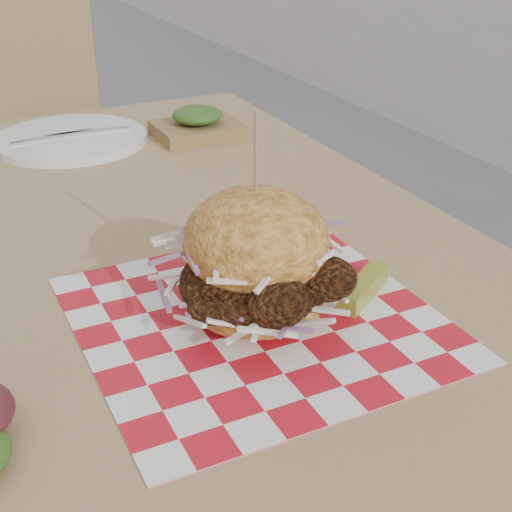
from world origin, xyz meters
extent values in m
plane|color=gray|center=(0.00, 0.00, 0.00)|extent=(80.00, 80.00, 0.00)
cube|color=tan|center=(-0.15, -0.26, 0.73)|extent=(0.80, 1.20, 0.04)
cylinder|color=#333338|center=(0.19, 0.28, 0.35)|extent=(0.05, 0.05, 0.71)
cube|color=tan|center=(-0.15, 0.59, 0.45)|extent=(0.53, 0.53, 0.04)
cube|color=tan|center=(-0.08, 0.78, 0.70)|extent=(0.41, 0.17, 0.50)
cylinder|color=#333338|center=(-0.03, 0.36, 0.21)|extent=(0.03, 0.03, 0.43)
cylinder|color=#333338|center=(0.08, 0.70, 0.21)|extent=(0.03, 0.03, 0.43)
cube|color=red|center=(-0.11, -0.53, 0.75)|extent=(0.36, 0.36, 0.00)
ellipsoid|color=#EDA443|center=(-0.11, -0.53, 0.78)|extent=(0.15, 0.15, 0.05)
ellipsoid|color=brown|center=(-0.11, -0.53, 0.80)|extent=(0.16, 0.15, 0.08)
ellipsoid|color=#EDA443|center=(-0.11, -0.53, 0.84)|extent=(0.15, 0.15, 0.10)
cylinder|color=tan|center=(-0.11, -0.53, 0.92)|extent=(0.00, 0.00, 0.11)
cube|color=#A2AC31|center=(0.02, -0.54, 0.76)|extent=(0.09, 0.07, 0.02)
cylinder|color=white|center=(-0.15, 0.14, 0.76)|extent=(0.27, 0.27, 0.01)
cube|color=silver|center=(-0.18, 0.14, 0.77)|extent=(0.15, 0.03, 0.00)
cube|color=silver|center=(-0.12, 0.14, 0.77)|extent=(0.15, 0.03, 0.00)
cube|color=olive|center=(0.07, 0.08, 0.76)|extent=(0.15, 0.12, 0.02)
ellipsoid|color=#214C15|center=(0.07, 0.08, 0.79)|extent=(0.09, 0.09, 0.03)
camera|label=1|loc=(-0.39, -1.10, 1.16)|focal=50.00mm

